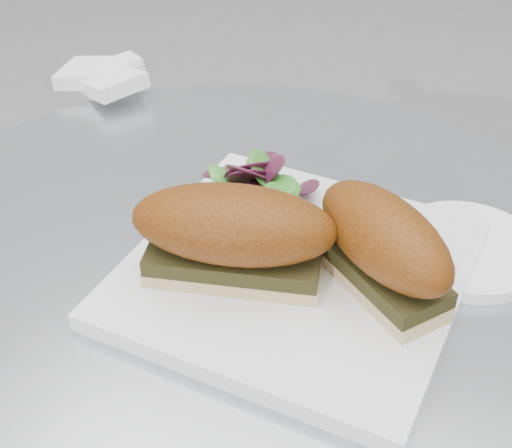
{
  "coord_description": "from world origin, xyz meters",
  "views": [
    {
      "loc": [
        0.21,
        -0.43,
        1.13
      ],
      "look_at": [
        0.02,
        0.02,
        0.77
      ],
      "focal_mm": 50.0,
      "sensor_mm": 36.0,
      "label": 1
    }
  ],
  "objects_px": {
    "sandwich_right": "(383,245)",
    "saucer": "(467,249)",
    "sandwich_left": "(234,233)",
    "plate": "(296,271)"
  },
  "relations": [
    {
      "from": "plate",
      "to": "saucer",
      "type": "bearing_deg",
      "value": 35.39
    },
    {
      "from": "plate",
      "to": "sandwich_right",
      "type": "xyz_separation_m",
      "value": [
        0.07,
        -0.0,
        0.05
      ]
    },
    {
      "from": "sandwich_right",
      "to": "plate",
      "type": "bearing_deg",
      "value": -143.16
    },
    {
      "from": "sandwich_left",
      "to": "saucer",
      "type": "xyz_separation_m",
      "value": [
        0.17,
        0.12,
        -0.05
      ]
    },
    {
      "from": "sandwich_left",
      "to": "plate",
      "type": "bearing_deg",
      "value": 23.24
    },
    {
      "from": "sandwich_left",
      "to": "saucer",
      "type": "bearing_deg",
      "value": 22.02
    },
    {
      "from": "sandwich_right",
      "to": "saucer",
      "type": "bearing_deg",
      "value": 94.3
    },
    {
      "from": "plate",
      "to": "sandwich_right",
      "type": "height_order",
      "value": "sandwich_right"
    },
    {
      "from": "sandwich_right",
      "to": "saucer",
      "type": "height_order",
      "value": "sandwich_right"
    },
    {
      "from": "plate",
      "to": "sandwich_left",
      "type": "relative_size",
      "value": 1.51
    }
  ]
}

